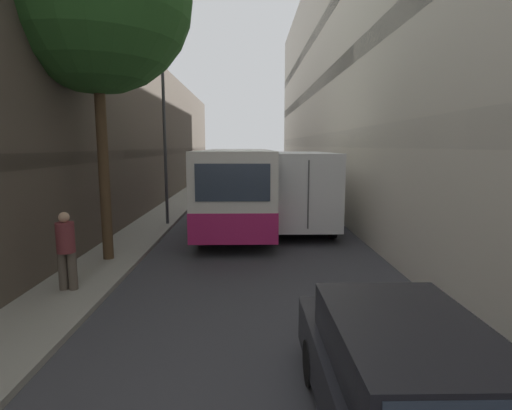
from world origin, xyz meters
name	(u,v)px	position (x,y,z in m)	size (l,w,h in m)	color
ground_plane	(252,235)	(0.00, 15.00, 0.00)	(150.00, 150.00, 0.00)	#38383D
sidewalk_left	(141,234)	(-4.01, 15.00, 0.06)	(1.72, 60.00, 0.12)	gray
building_left_shopfront	(80,138)	(-5.97, 15.00, 3.46)	(2.40, 60.00, 7.62)	#51473D
building_right_apartment	(397,34)	(4.91, 15.00, 6.95)	(2.40, 60.00, 13.95)	beige
car_hatchback	(409,390)	(1.52, 4.65, 0.72)	(1.75, 4.33, 1.42)	black
bus	(238,186)	(-0.57, 16.73, 1.62)	(2.59, 9.61, 3.05)	silver
box_truck	(295,186)	(1.75, 16.94, 1.61)	(2.32, 7.59, 2.96)	silver
panel_van	(235,180)	(-1.01, 26.01, 1.11)	(1.99, 4.01, 1.99)	#BCBCC1
pedestrian	(66,248)	(-4.03, 9.29, 1.03)	(0.40, 0.38, 1.70)	brown
street_lamp	(164,102)	(-3.40, 16.74, 4.89)	(0.36, 0.80, 6.90)	#38383D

